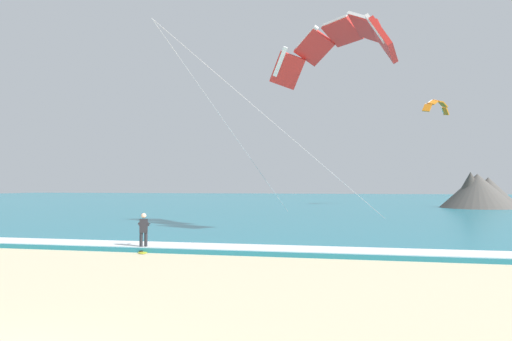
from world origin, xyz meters
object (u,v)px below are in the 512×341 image
at_px(kite_primary, 335,44).
at_px(kitesurfer, 144,230).
at_px(kite_distant, 437,105).
at_px(surfboard, 143,251).

bearing_deg(kite_primary, kitesurfer, -132.80).
relative_size(kitesurfer, kite_primary, 0.15).
distance_m(kitesurfer, kite_primary, 15.66).
distance_m(kite_primary, kite_distant, 36.67).
bearing_deg(kitesurfer, surfboard, -67.99).
bearing_deg(kitesurfer, kite_primary, 47.20).
bearing_deg(surfboard, kitesurfer, 112.01).
bearing_deg(kite_primary, surfboard, -132.73).
xyz_separation_m(kitesurfer, kite_distant, (19.75, 43.33, 12.17)).
distance_m(surfboard, kite_distant, 49.39).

